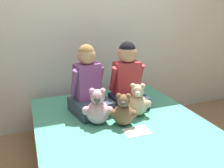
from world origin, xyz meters
TOP-DOWN VIEW (x-y plane):
  - wall_behind_bed at (0.00, 1.08)m, footprint 8.00×0.06m
  - bed at (0.00, 0.00)m, footprint 1.47×1.93m
  - child_on_left at (-0.20, 0.44)m, footprint 0.40×0.43m
  - child_on_right at (0.19, 0.44)m, footprint 0.34×0.32m
  - teddy_bear_held_by_left_child at (-0.20, 0.18)m, footprint 0.26×0.20m
  - teddy_bear_held_by_right_child at (0.19, 0.21)m, footprint 0.24×0.19m
  - teddy_bear_between_children at (-0.00, 0.08)m, footprint 0.22×0.18m
  - sign_card at (0.06, -0.07)m, footprint 0.21×0.15m

SIDE VIEW (x-z plane):
  - bed at x=0.00m, z-range 0.00..0.42m
  - sign_card at x=0.06m, z-range 0.43..0.43m
  - teddy_bear_between_children at x=0.00m, z-range 0.40..0.69m
  - teddy_bear_held_by_right_child at x=0.19m, z-range 0.40..0.71m
  - teddy_bear_held_by_left_child at x=-0.20m, z-range 0.40..0.72m
  - child_on_left at x=-0.20m, z-range 0.36..1.00m
  - child_on_right at x=0.19m, z-range 0.39..1.04m
  - wall_behind_bed at x=0.00m, z-range 0.00..2.50m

